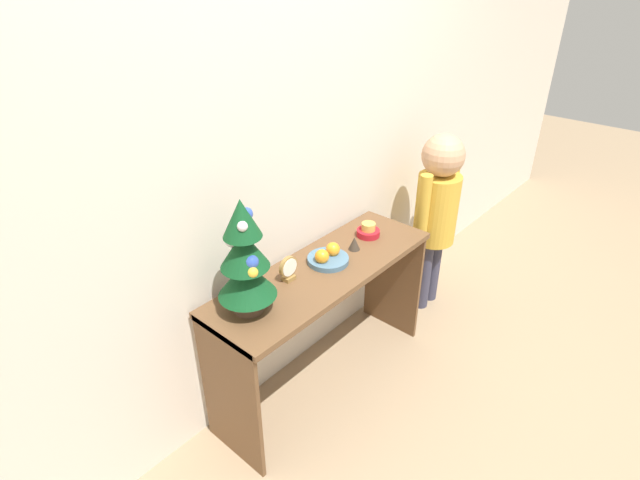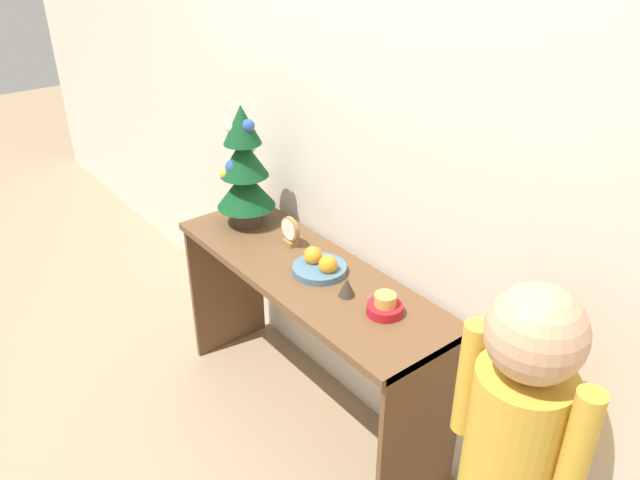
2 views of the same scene
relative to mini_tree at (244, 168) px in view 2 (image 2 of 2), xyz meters
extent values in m
plane|color=#997F60|center=(0.45, -0.23, -0.97)|extent=(12.00, 12.00, 0.00)
cube|color=beige|center=(0.45, 0.22, 0.28)|extent=(7.00, 0.05, 2.50)
cube|color=brown|center=(0.45, -0.03, -0.26)|extent=(1.26, 0.41, 0.03)
cube|color=brown|center=(-0.17, -0.03, -0.61)|extent=(0.02, 0.37, 0.72)
cube|color=brown|center=(1.07, -0.03, -0.61)|extent=(0.02, 0.37, 0.72)
cylinder|color=#4C3828|center=(0.00, 0.00, -0.22)|extent=(0.13, 0.13, 0.05)
cylinder|color=brown|center=(0.00, 0.00, -0.18)|extent=(0.02, 0.02, 0.04)
cone|color=#0F421E|center=(0.00, 0.00, -0.09)|extent=(0.24, 0.24, 0.16)
cone|color=#0F421E|center=(0.00, 0.00, 0.05)|extent=(0.20, 0.20, 0.16)
cone|color=#0F421E|center=(0.00, 0.00, 0.18)|extent=(0.15, 0.15, 0.16)
sphere|color=#2D4CA8|center=(0.03, 0.01, 0.18)|extent=(0.05, 0.05, 0.05)
sphere|color=silver|center=(-0.02, -0.03, 0.17)|extent=(0.04, 0.04, 0.04)
sphere|color=gold|center=(-0.03, -0.07, -0.02)|extent=(0.04, 0.04, 0.04)
sphere|color=silver|center=(-0.02, 0.04, 0.08)|extent=(0.06, 0.06, 0.06)
sphere|color=gold|center=(-0.03, 0.02, 0.11)|extent=(0.06, 0.06, 0.06)
sphere|color=#2D4CA8|center=(-0.01, -0.05, 0.01)|extent=(0.06, 0.06, 0.06)
cylinder|color=#476B84|center=(0.50, -0.01, -0.24)|extent=(0.20, 0.20, 0.03)
sphere|color=orange|center=(0.54, 0.00, -0.20)|extent=(0.07, 0.07, 0.07)
sphere|color=orange|center=(0.46, 0.00, -0.20)|extent=(0.07, 0.07, 0.07)
cylinder|color=#AD1923|center=(0.84, 0.00, -0.23)|extent=(0.12, 0.12, 0.03)
cylinder|color=gold|center=(0.84, 0.00, -0.20)|extent=(0.07, 0.07, 0.04)
cube|color=olive|center=(0.27, 0.03, -0.24)|extent=(0.06, 0.04, 0.02)
cylinder|color=olive|center=(0.27, 0.03, -0.18)|extent=(0.10, 0.02, 0.10)
cylinder|color=white|center=(0.27, 0.02, -0.18)|extent=(0.09, 0.00, 0.09)
cone|color=#382D23|center=(0.68, -0.03, -0.22)|extent=(0.06, 0.06, 0.07)
cylinder|color=gold|center=(1.42, -0.08, -0.28)|extent=(0.25, 0.25, 0.43)
sphere|color=tan|center=(1.42, -0.08, 0.05)|extent=(0.25, 0.25, 0.25)
cylinder|color=gold|center=(1.26, -0.08, -0.20)|extent=(0.07, 0.07, 0.36)
cylinder|color=gold|center=(1.58, -0.08, -0.20)|extent=(0.07, 0.07, 0.36)
camera|label=1|loc=(-1.06, -1.32, 1.04)|focal=28.00mm
camera|label=2|loc=(2.04, -1.21, 0.96)|focal=35.00mm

